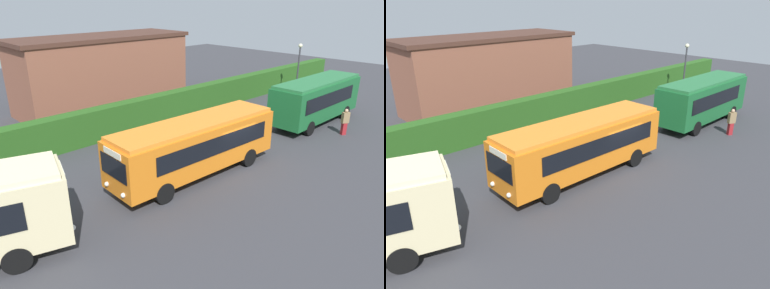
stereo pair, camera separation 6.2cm
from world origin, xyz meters
The scene contains 7 objects.
ground_plane centered at (0.00, 0.00, 0.00)m, with size 80.81×80.81×0.00m, color #38383D.
bus_orange centered at (-1.91, 0.71, 1.74)m, with size 9.71×2.80×3.00m.
bus_green centered at (10.44, 0.75, 1.86)m, with size 8.70×2.60×3.24m.
person_center centered at (9.58, -1.94, 0.95)m, with size 0.55×0.46×1.81m.
hedge_row centered at (0.00, 8.71, 1.06)m, with size 52.41×1.04×2.13m, color #27581B.
depot_building centered at (1.76, 15.34, 2.94)m, with size 14.51×5.28×5.87m.
lamppost centered at (15.70, 5.47, 3.12)m, with size 0.36×0.36×4.91m.
Camera 2 is at (-14.02, -11.63, 8.71)m, focal length 34.29 mm.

